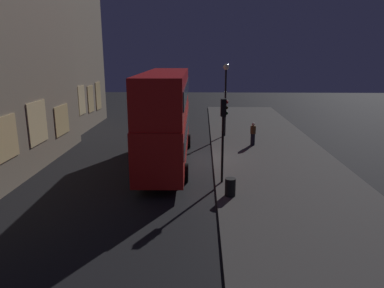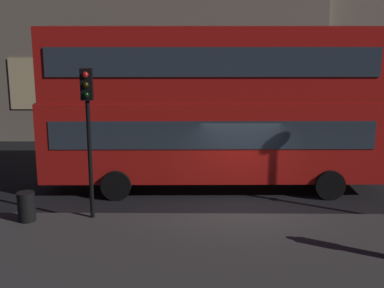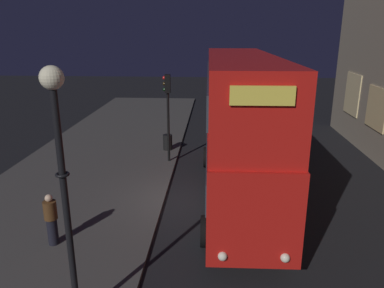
% 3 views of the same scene
% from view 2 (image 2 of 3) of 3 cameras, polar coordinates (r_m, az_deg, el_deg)
% --- Properties ---
extents(ground_plane, '(80.00, 80.00, 0.00)m').
position_cam_2_polar(ground_plane, '(16.17, 5.51, -6.97)').
color(ground_plane, black).
extents(sidewalk_slab, '(44.00, 7.67, 0.12)m').
position_cam_2_polar(sidewalk_slab, '(11.90, 7.43, -14.42)').
color(sidewalk_slab, '#423F3D').
rests_on(sidewalk_slab, ground).
extents(double_decker_bus, '(11.32, 2.90, 5.45)m').
position_cam_2_polar(double_decker_bus, '(17.31, 2.10, 4.72)').
color(double_decker_bus, red).
rests_on(double_decker_bus, ground).
extents(traffic_light_near_kerb, '(0.33, 0.37, 4.24)m').
position_cam_2_polar(traffic_light_near_kerb, '(14.46, -11.37, 3.39)').
color(traffic_light_near_kerb, black).
rests_on(traffic_light_near_kerb, sidewalk_slab).
extents(litter_bin, '(0.49, 0.49, 0.83)m').
position_cam_2_polar(litter_bin, '(15.33, -17.72, -6.57)').
color(litter_bin, black).
rests_on(litter_bin, sidewalk_slab).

